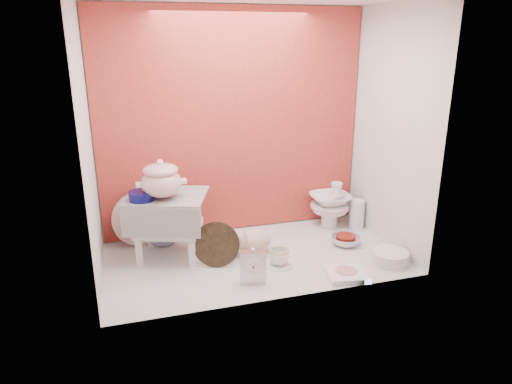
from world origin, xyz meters
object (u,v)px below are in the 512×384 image
floral_platter (139,219)px  plush_pig (254,241)px  porcelain_tower (330,204)px  dinner_plate_stack (390,257)px  crystal_bowl (345,241)px  soup_tureen (161,179)px  gold_rim_teacup (279,257)px  blue_white_vase (162,226)px  mantel_clock (253,266)px  step_stool (169,226)px

floral_platter → plush_pig: bearing=-27.5°
plush_pig → porcelain_tower: porcelain_tower is taller
dinner_plate_stack → crystal_bowl: size_ratio=1.18×
crystal_bowl → floral_platter: bearing=162.3°
soup_tureen → dinner_plate_stack: 1.45m
gold_rim_teacup → blue_white_vase: bearing=140.4°
floral_platter → dinner_plate_stack: bearing=-26.8°
porcelain_tower → gold_rim_teacup: bearing=-138.7°
plush_pig → gold_rim_teacup: bearing=-58.3°
floral_platter → dinner_plate_stack: size_ratio=1.55×
floral_platter → mantel_clock: (0.56, -0.72, -0.07)m
mantel_clock → porcelain_tower: size_ratio=0.65×
crystal_bowl → gold_rim_teacup: bearing=-163.4°
floral_platter → crystal_bowl: 1.36m
soup_tureen → porcelain_tower: bearing=10.2°
floral_platter → plush_pig: size_ratio=1.26×
plush_pig → dinner_plate_stack: (0.75, -0.37, -0.05)m
mantel_clock → dinner_plate_stack: size_ratio=0.92×
soup_tureen → gold_rim_teacup: 0.83m
gold_rim_teacup → plush_pig: bearing=113.7°
gold_rim_teacup → crystal_bowl: gold_rim_teacup is taller
mantel_clock → crystal_bowl: (0.72, 0.31, -0.08)m
step_stool → mantel_clock: 0.63m
step_stool → floral_platter: step_stool is taller
soup_tureen → blue_white_vase: soup_tureen is taller
mantel_clock → plush_pig: mantel_clock is taller
blue_white_vase → mantel_clock: bearing=-57.9°
blue_white_vase → plush_pig: blue_white_vase is taller
gold_rim_teacup → crystal_bowl: bearing=16.6°
soup_tureen → floral_platter: (-0.13, 0.29, -0.34)m
soup_tureen → porcelain_tower: size_ratio=0.85×
step_stool → mantel_clock: bearing=-31.2°
soup_tureen → dinner_plate_stack: size_ratio=1.21×
porcelain_tower → step_stool: bearing=-172.0°
gold_rim_teacup → porcelain_tower: 0.75m
crystal_bowl → soup_tureen: bearing=174.1°
gold_rim_teacup → porcelain_tower: (0.56, 0.49, 0.10)m
plush_pig → blue_white_vase: bearing=158.2°
soup_tureen → crystal_bowl: size_ratio=1.43×
step_stool → floral_platter: bearing=143.7°
blue_white_vase → gold_rim_teacup: (0.63, -0.52, -0.06)m
step_stool → porcelain_tower: size_ratio=1.41×
floral_platter → blue_white_vase: bearing=-17.6°
crystal_bowl → dinner_plate_stack: bearing=-65.7°
mantel_clock → plush_pig: size_ratio=0.75×
soup_tureen → blue_white_vase: size_ratio=1.12×
step_stool → porcelain_tower: 1.17m
floral_platter → mantel_clock: bearing=-52.0°
dinner_plate_stack → porcelain_tower: 0.67m
floral_platter → mantel_clock: 0.91m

